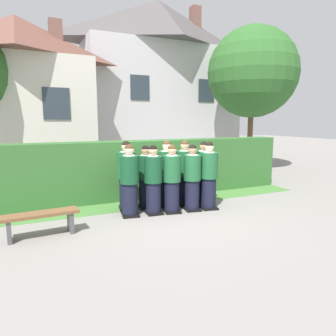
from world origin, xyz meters
The scene contains 17 objects.
ground_plane centered at (0.00, 0.00, 0.00)m, with size 60.00×60.00×0.00m, color gray.
student_front_row_0 centered at (-1.03, 0.15, 0.80)m, with size 0.46×0.54×1.68m.
student_front_row_1 centered at (-0.47, 0.08, 0.79)m, with size 0.43×0.50×1.65m.
student_front_row_2 centered at (-0.02, 0.01, 0.78)m, with size 0.46×0.54×1.65m.
student_front_row_3 centered at (0.52, -0.05, 0.78)m, with size 0.46×0.53×1.64m.
student_front_row_4 centered at (0.97, -0.10, 0.81)m, with size 0.48×0.57×1.70m.
student_rear_row_0 centered at (-0.94, 0.67, 0.82)m, with size 0.48×0.58×1.72m.
student_rear_row_1 centered at (-0.46, 0.60, 0.76)m, with size 0.42×0.53×1.60m.
student_rear_row_2 centered at (0.08, 0.51, 0.82)m, with size 0.45×0.53×1.72m.
student_rear_row_3 centered at (0.57, 0.46, 0.81)m, with size 0.44×0.55×1.71m.
student_rear_row_4 centered at (1.10, 0.39, 0.80)m, with size 0.44×0.54×1.68m.
hedge centered at (0.00, 1.75, 0.82)m, with size 8.93×0.70×1.64m.
school_building_main centered at (-3.29, 6.71, 3.11)m, with size 5.49×3.59×6.07m.
school_building_annex centered at (3.44, 8.89, 4.26)m, with size 8.30×4.04×8.31m.
oak_tree_right centered at (6.05, 4.53, 4.29)m, with size 3.92×3.92×6.26m.
wooden_bench centered at (-2.99, -0.42, 0.35)m, with size 1.42×0.46×0.48m.
lawn_strip centered at (0.00, 0.95, 0.00)m, with size 8.93×0.90×0.01m, color #477A38.
Camera 1 is at (-3.12, -6.54, 2.22)m, focal length 32.70 mm.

